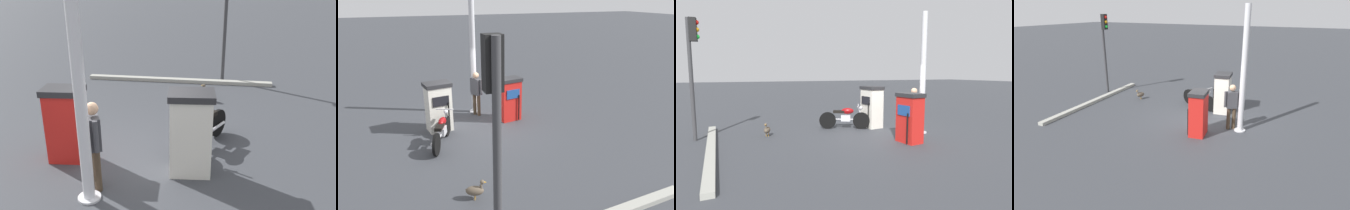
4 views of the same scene
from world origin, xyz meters
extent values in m
plane|color=#383A3F|center=(0.00, 0.00, 0.00)|extent=(120.00, 120.00, 0.00)
cube|color=silver|center=(-0.22, -1.27, 0.77)|extent=(0.68, 0.84, 1.53)
cube|color=black|center=(0.08, -1.22, 1.10)|extent=(0.11, 0.54, 0.32)
cube|color=#262628|center=(-0.22, -1.27, 1.59)|extent=(0.75, 0.93, 0.12)
cylinder|color=black|center=(0.08, -0.99, 0.54)|extent=(0.05, 0.05, 1.00)
cube|color=red|center=(-0.22, 1.27, 0.72)|extent=(0.61, 0.80, 1.44)
cube|color=#1E478C|center=(0.05, 1.31, 1.04)|extent=(0.10, 0.51, 0.32)
cube|color=#262628|center=(-0.22, 1.27, 1.50)|extent=(0.67, 0.88, 0.12)
cylinder|color=black|center=(0.05, 1.53, 0.50)|extent=(0.05, 0.05, 0.94)
cylinder|color=black|center=(0.32, -1.12, 0.33)|extent=(0.63, 0.34, 0.66)
cylinder|color=black|center=(1.52, -1.67, 0.33)|extent=(0.63, 0.34, 0.66)
cube|color=silver|center=(0.87, -1.37, 0.43)|extent=(0.41, 0.33, 0.24)
cylinder|color=silver|center=(0.92, -1.40, 0.38)|extent=(0.92, 0.45, 0.05)
ellipsoid|color=maroon|center=(0.81, -1.35, 0.71)|extent=(0.53, 0.40, 0.24)
cube|color=black|center=(1.12, -1.49, 0.68)|extent=(0.48, 0.36, 0.10)
cylinder|color=silver|center=(0.35, -1.14, 0.63)|extent=(0.26, 0.14, 0.57)
cylinder|color=silver|center=(0.43, -1.17, 0.95)|extent=(0.26, 0.53, 0.04)
sphere|color=silver|center=(0.33, -1.13, 0.83)|extent=(0.19, 0.19, 0.14)
cylinder|color=silver|center=(1.29, -1.69, 0.35)|extent=(0.53, 0.29, 0.07)
cylinder|color=#473828|center=(-1.16, 0.24, 0.40)|extent=(0.18, 0.18, 0.80)
cylinder|color=#473828|center=(-0.99, 0.34, 0.40)|extent=(0.18, 0.18, 0.80)
cube|color=#3F3F44|center=(-1.08, 0.29, 1.10)|extent=(0.41, 0.36, 0.60)
cylinder|color=#3F3F44|center=(-1.28, 0.17, 1.13)|extent=(0.12, 0.12, 0.57)
cylinder|color=#3F3F44|center=(-0.88, 0.42, 1.13)|extent=(0.12, 0.12, 0.57)
sphere|color=tan|center=(-1.08, 0.29, 1.54)|extent=(0.31, 0.31, 0.22)
ellipsoid|color=brown|center=(3.87, -1.23, 0.22)|extent=(0.33, 0.45, 0.22)
cylinder|color=brown|center=(3.92, -1.10, 0.29)|extent=(0.08, 0.08, 0.16)
sphere|color=brown|center=(3.93, -1.07, 0.45)|extent=(0.13, 0.13, 0.10)
cone|color=orange|center=(3.95, -1.01, 0.44)|extent=(0.06, 0.08, 0.04)
cone|color=brown|center=(3.81, -1.40, 0.26)|extent=(0.10, 0.10, 0.08)
cylinder|color=orange|center=(3.83, -1.22, 0.06)|extent=(0.02, 0.02, 0.11)
cylinder|color=orange|center=(3.91, -1.24, 0.06)|extent=(0.02, 0.02, 0.11)
cylinder|color=#38383A|center=(6.10, -1.50, 1.94)|extent=(0.12, 0.12, 3.89)
cube|color=black|center=(5.96, -1.49, 3.53)|extent=(0.20, 0.24, 0.72)
sphere|color=red|center=(5.86, -1.49, 3.75)|extent=(0.15, 0.15, 0.15)
sphere|color=orange|center=(5.86, -1.49, 3.53)|extent=(0.15, 0.15, 0.15)
sphere|color=green|center=(5.86, -1.49, 3.31)|extent=(0.15, 0.15, 0.15)
cylinder|color=silver|center=(-1.43, 0.31, 2.16)|extent=(0.20, 0.20, 4.32)
cylinder|color=silver|center=(-1.43, 0.31, 0.02)|extent=(0.40, 0.40, 0.04)
camera|label=1|loc=(-6.20, -2.07, 3.73)|focal=37.92mm
camera|label=2|loc=(9.51, -2.73, 4.33)|focal=33.02mm
camera|label=3|loc=(4.82, 8.17, 2.19)|focal=28.61mm
camera|label=4|loc=(-3.74, 9.63, 4.18)|focal=30.52mm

